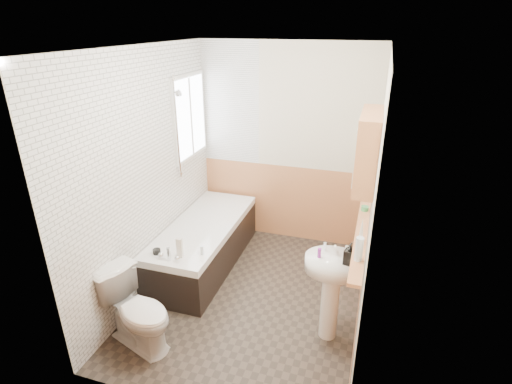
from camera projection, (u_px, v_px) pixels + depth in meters
floor at (252, 297)px, 4.23m from camera, size 2.80×2.80×0.00m
ceiling at (251, 47)px, 3.24m from camera, size 2.80×2.80×0.00m
wall_back at (286, 146)px, 4.97m from camera, size 2.20×0.02×2.50m
wall_front at (182, 271)px, 2.50m from camera, size 2.20×0.02×2.50m
wall_left at (147, 176)px, 4.04m from camera, size 0.02×2.80×2.50m
wall_right at (374, 203)px, 3.43m from camera, size 0.02×2.80×2.50m
wainscot_right at (362, 275)px, 3.74m from camera, size 0.01×2.80×1.00m
wainscot_front at (191, 359)px, 2.82m from camera, size 2.20×0.01×1.00m
wainscot_back at (284, 202)px, 5.25m from camera, size 2.20×0.01×1.00m
tile_cladding_left at (149, 176)px, 4.03m from camera, size 0.01×2.80×2.50m
tile_return_back at (230, 103)px, 4.95m from camera, size 0.75×0.01×1.50m
window at (190, 117)px, 4.70m from camera, size 0.03×0.79×0.99m
bathtub at (204, 243)px, 4.70m from camera, size 0.70×1.80×0.68m
shower_riser at (177, 119)px, 4.35m from camera, size 0.10×0.08×1.15m
toilet at (137, 311)px, 3.50m from camera, size 0.81×0.61×0.70m
sink at (332, 281)px, 3.49m from camera, size 0.49×0.40×0.95m
pine_shelf at (361, 233)px, 3.39m from camera, size 0.10×1.55×0.03m
medicine_cabinet at (368, 150)px, 3.22m from camera, size 0.17×0.68×0.62m
foam_can at (359, 249)px, 2.94m from camera, size 0.07×0.07×0.19m
green_bottle at (362, 230)px, 3.18m from camera, size 0.05×0.05×0.22m
black_jar at (365, 208)px, 3.75m from camera, size 0.08×0.08×0.04m
soap_bottle at (349, 259)px, 3.29m from camera, size 0.13×0.21×0.09m
clear_bottle at (319, 253)px, 3.38m from camera, size 0.04×0.04×0.09m
blue_gel at (180, 248)px, 3.91m from camera, size 0.06×0.04×0.21m
cream_jar at (157, 251)px, 4.00m from camera, size 0.10×0.10×0.05m
orange_bottle at (202, 250)px, 3.98m from camera, size 0.04×0.04×0.09m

